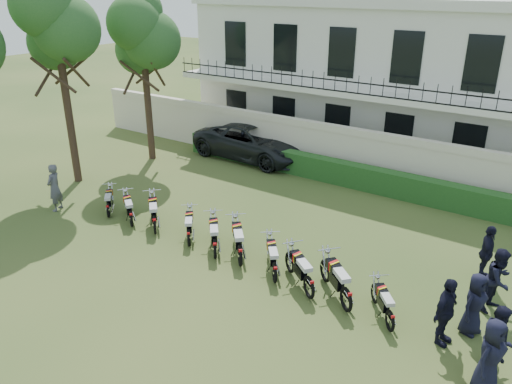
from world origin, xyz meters
TOP-DOWN VIEW (x-y plane):
  - ground at (0.00, 0.00)m, footprint 100.00×100.00m
  - perimeter_wall at (0.00, 8.00)m, footprint 30.00×0.35m
  - hedge at (1.00, 7.20)m, footprint 18.00×0.60m
  - building at (0.00, 13.96)m, footprint 20.40×9.60m
  - tree_west_mid at (-9.46, 1.00)m, footprint 3.40×3.20m
  - tree_west_near at (-8.96, 5.00)m, footprint 3.40×3.20m
  - motorcycle_0 at (-5.43, -0.74)m, footprint 1.25×1.29m
  - motorcycle_1 at (-4.16, -0.80)m, footprint 1.56×1.15m
  - motorcycle_2 at (-3.08, -0.71)m, footprint 1.58×1.48m
  - motorcycle_3 at (-1.54, -0.69)m, footprint 1.22×1.47m
  - motorcycle_4 at (-0.33, -0.83)m, footprint 1.39×1.59m
  - motorcycle_5 at (0.58, -0.75)m, footprint 1.49×1.64m
  - motorcycle_6 at (1.93, -0.91)m, footprint 1.29×1.53m
  - motorcycle_7 at (3.13, -1.04)m, footprint 1.68×1.31m
  - motorcycle_8 at (4.22, -1.00)m, footprint 1.68×1.48m
  - motorcycle_9 at (5.46, -1.12)m, footprint 1.18×1.38m
  - suv at (-4.89, 7.84)m, footprint 6.14×3.02m
  - inspector at (-7.60, -1.38)m, footprint 0.65×0.78m
  - officer_0 at (7.84, -1.82)m, footprint 0.77×0.97m
  - officer_1 at (7.85, -0.99)m, footprint 0.73×0.87m
  - officer_2 at (6.65, -0.82)m, footprint 0.63×1.10m
  - officer_3 at (7.13, -0.02)m, footprint 0.76×0.93m
  - officer_4 at (7.42, 1.33)m, footprint 0.91×1.04m
  - officer_5 at (6.85, 2.74)m, footprint 0.60×1.06m

SIDE VIEW (x-z plane):
  - ground at x=0.00m, z-range 0.00..0.00m
  - motorcycle_0 at x=-5.43m, z-range -0.04..0.90m
  - motorcycle_9 at x=5.46m, z-range -0.04..0.91m
  - motorcycle_3 at x=-1.54m, z-range -0.04..0.95m
  - motorcycle_1 at x=-4.16m, z-range -0.04..0.97m
  - motorcycle_6 at x=1.93m, z-range -0.04..1.00m
  - hedge at x=1.00m, z-range 0.00..1.00m
  - motorcycle_4 at x=-0.33m, z-range -0.04..1.05m
  - motorcycle_7 at x=3.13m, z-range -0.04..1.07m
  - motorcycle_2 at x=-3.08m, z-range -0.04..1.08m
  - motorcycle_5 at x=0.58m, z-range -0.04..1.11m
  - motorcycle_8 at x=4.22m, z-range -0.04..1.12m
  - officer_1 at x=7.85m, z-range 0.00..1.61m
  - officer_3 at x=7.13m, z-range 0.00..1.64m
  - suv at x=-4.89m, z-range 0.00..1.68m
  - officer_5 at x=6.85m, z-range 0.00..1.70m
  - officer_0 at x=7.84m, z-range 0.00..1.74m
  - officer_2 at x=6.65m, z-range 0.00..1.77m
  - officer_4 at x=7.42m, z-range 0.00..1.79m
  - inspector at x=-7.60m, z-range 0.00..1.83m
  - perimeter_wall at x=0.00m, z-range 0.02..2.32m
  - building at x=0.00m, z-range 0.01..7.41m
  - tree_west_near at x=-8.96m, z-range 1.94..9.84m
  - tree_west_mid at x=-9.46m, z-range 2.26..11.08m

